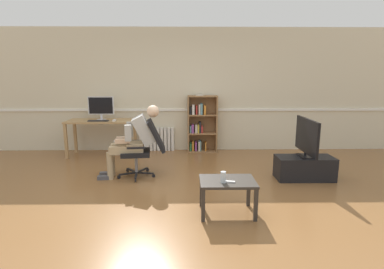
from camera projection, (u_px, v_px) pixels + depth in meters
ground_plane at (183, 193)px, 4.45m from camera, size 18.00×18.00×0.00m
back_wall at (184, 91)px, 6.79m from camera, size 12.00×0.13×2.70m
computer_desk at (101, 125)px, 6.40m from camera, size 1.40×0.61×0.76m
imac_monitor at (101, 106)px, 6.40m from camera, size 0.54×0.14×0.49m
keyboard at (98, 121)px, 6.24m from camera, size 0.41×0.12×0.02m
computer_mouse at (114, 120)px, 6.27m from camera, size 0.06×0.10×0.03m
bookshelf at (201, 125)px, 6.73m from camera, size 0.65×0.29×1.27m
radiator at (157, 139)px, 6.88m from camera, size 0.79×0.08×0.53m
office_chair at (145, 146)px, 5.09m from camera, size 0.82×0.62×0.97m
person_seated at (134, 139)px, 5.05m from camera, size 1.04×0.42×1.20m
tv_stand at (304, 168)px, 5.00m from camera, size 0.92×0.42×0.38m
tv_screen at (307, 137)px, 4.90m from camera, size 0.21×0.92×0.63m
coffee_table at (227, 185)px, 3.73m from camera, size 0.68×0.49×0.43m
drinking_glass at (223, 177)px, 3.62m from camera, size 0.06×0.06×0.13m
spare_remote at (229, 182)px, 3.63m from camera, size 0.15×0.06×0.02m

